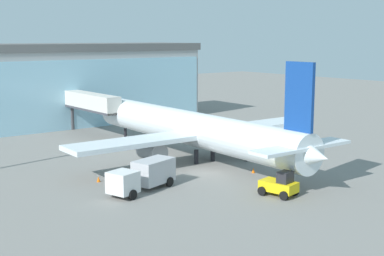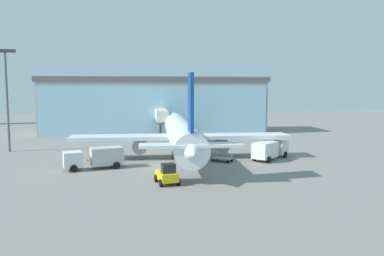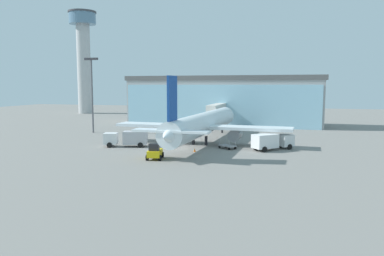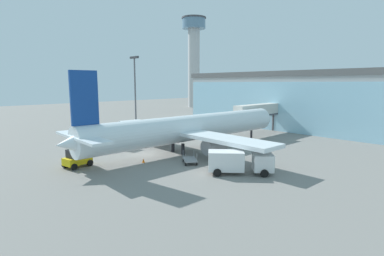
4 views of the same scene
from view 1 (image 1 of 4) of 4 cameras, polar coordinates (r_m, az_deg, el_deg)
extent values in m
plane|color=gray|center=(55.77, 1.88, -4.81)|extent=(240.00, 240.00, 0.00)
cube|color=#A1A1A1|center=(88.73, -15.13, 4.11)|extent=(51.07, 14.08, 11.73)
cube|color=#9ACDE4|center=(82.67, -13.35, 3.39)|extent=(49.79, 1.31, 10.56)
cube|color=#5C5C5C|center=(88.38, -15.32, 8.28)|extent=(52.09, 14.36, 1.20)
cube|color=beige|center=(78.27, -11.00, 2.82)|extent=(2.21, 14.73, 2.40)
cube|color=#3F3F47|center=(78.40, -10.97, 2.05)|extent=(2.25, 14.73, 0.30)
cylinder|color=#4C4C51|center=(83.56, -12.69, 1.09)|extent=(0.70, 0.70, 3.65)
cylinder|color=white|center=(61.82, -0.25, 0.00)|extent=(5.01, 36.18, 3.91)
cone|color=white|center=(76.90, -8.28, 1.81)|extent=(4.00, 3.12, 3.91)
cone|color=white|center=(48.79, 12.49, -2.84)|extent=(3.64, 4.11, 3.52)
cube|color=white|center=(60.47, 0.77, -0.59)|extent=(31.86, 5.16, 0.50)
cube|color=white|center=(49.31, 11.63, -1.98)|extent=(11.07, 2.73, 0.30)
cube|color=navy|center=(48.94, 11.37, 3.28)|extent=(0.46, 3.21, 6.26)
cylinder|color=gray|center=(57.73, -4.29, -2.48)|extent=(2.20, 3.26, 2.10)
cylinder|color=gray|center=(64.87, 4.73, -1.14)|extent=(2.20, 3.26, 2.10)
cylinder|color=black|center=(59.46, 0.46, -3.10)|extent=(0.50, 0.50, 1.60)
cylinder|color=black|center=(60.88, 2.22, -2.80)|extent=(0.50, 0.50, 1.60)
cylinder|color=black|center=(74.74, -7.13, -0.53)|extent=(0.40, 0.40, 1.60)
cube|color=silver|center=(47.37, -7.38, -5.76)|extent=(2.72, 2.72, 1.90)
cube|color=#B2B2B7|center=(50.37, -4.12, -4.59)|extent=(4.45, 3.21, 2.20)
cylinder|color=black|center=(46.91, -6.37, -7.09)|extent=(0.95, 0.53, 0.90)
cylinder|color=black|center=(48.36, -8.32, -6.62)|extent=(0.95, 0.53, 0.90)
cylinder|color=black|center=(50.73, -2.42, -5.75)|extent=(0.95, 0.53, 0.90)
cylinder|color=black|center=(52.07, -4.33, -5.37)|extent=(0.95, 0.53, 0.90)
cube|color=silver|center=(70.22, 10.45, -0.78)|extent=(3.11, 3.11, 1.90)
cube|color=white|center=(66.07, 10.60, -1.31)|extent=(4.42, 4.35, 2.20)
cylinder|color=black|center=(70.36, 9.53, -1.52)|extent=(0.86, 0.84, 0.90)
cylinder|color=black|center=(70.46, 11.32, -1.56)|extent=(0.86, 0.84, 0.90)
cylinder|color=black|center=(65.26, 9.65, -2.40)|extent=(0.86, 0.84, 0.90)
cylinder|color=black|center=(65.37, 11.58, -2.44)|extent=(0.86, 0.84, 0.90)
cube|color=gray|center=(61.92, 6.77, -2.91)|extent=(3.21, 2.90, 0.16)
cylinder|color=black|center=(61.09, 5.86, -3.36)|extent=(0.43, 0.35, 0.44)
cylinder|color=gray|center=(60.91, 5.87, -2.60)|extent=(0.08, 0.08, 0.90)
cylinder|color=black|center=(62.47, 5.63, -3.06)|extent=(0.43, 0.35, 0.44)
cylinder|color=gray|center=(62.30, 5.64, -2.32)|extent=(0.08, 0.08, 0.90)
cylinder|color=black|center=(61.52, 7.91, -3.31)|extent=(0.43, 0.35, 0.44)
cylinder|color=gray|center=(61.34, 7.93, -2.55)|extent=(0.08, 0.08, 0.90)
cylinder|color=black|center=(62.89, 7.64, -3.02)|extent=(0.43, 0.35, 0.44)
cylinder|color=gray|center=(62.72, 7.66, -2.28)|extent=(0.08, 0.08, 0.90)
cube|color=yellow|center=(48.40, 9.21, -6.14)|extent=(2.39, 3.49, 0.90)
cube|color=#26262B|center=(47.84, 9.90, -5.17)|extent=(1.57, 1.26, 1.00)
cylinder|color=black|center=(48.35, 7.50, -6.67)|extent=(0.50, 0.85, 0.80)
cylinder|color=black|center=(49.82, 8.63, -6.21)|extent=(0.50, 0.85, 0.80)
cylinder|color=black|center=(47.23, 9.80, -7.12)|extent=(0.50, 0.85, 0.80)
cylinder|color=black|center=(48.74, 10.88, -6.63)|extent=(0.50, 0.85, 0.80)
cone|color=orange|center=(56.03, 6.56, -4.51)|extent=(0.36, 0.36, 0.55)
cone|color=orange|center=(53.07, -9.94, -5.39)|extent=(0.36, 0.36, 0.55)
camera|label=2|loc=(33.47, 64.77, -2.72)|focal=35.00mm
camera|label=3|loc=(56.91, 69.65, -0.15)|focal=35.00mm
camera|label=4|loc=(72.61, 38.40, 4.76)|focal=28.00mm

